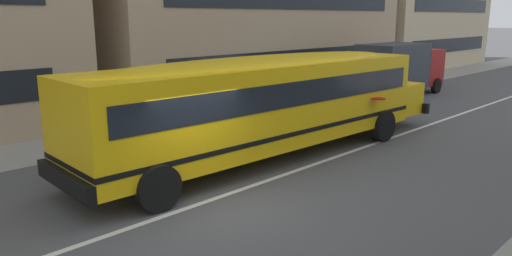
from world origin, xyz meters
TOP-DOWN VIEW (x-y plane):
  - ground_plane at (0.00, 0.00)m, footprint 400.00×400.00m
  - sidewalk_far at (0.00, 7.16)m, footprint 120.00×3.00m
  - lane_centreline at (0.00, 0.00)m, footprint 110.00×0.16m
  - school_bus at (3.72, 1.48)m, footprint 13.85×3.57m
  - box_truck at (17.36, 4.57)m, footprint 6.05×2.48m

SIDE VIEW (x-z plane):
  - ground_plane at x=0.00m, z-range 0.00..0.00m
  - lane_centreline at x=0.00m, z-range 0.00..0.01m
  - sidewalk_far at x=0.00m, z-range 0.00..0.01m
  - box_truck at x=17.36m, z-range 0.13..2.95m
  - school_bus at x=3.72m, z-range 0.29..3.37m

